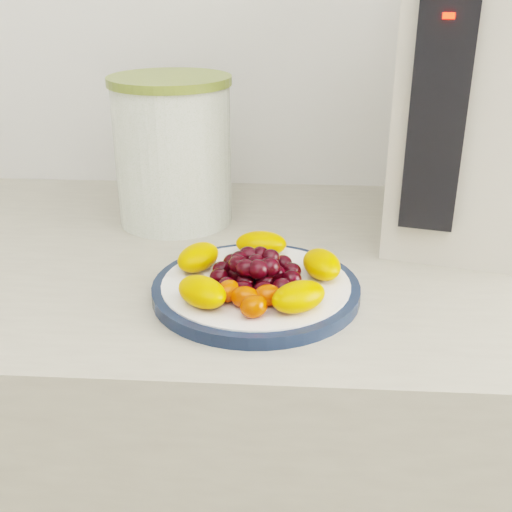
{
  "coord_description": "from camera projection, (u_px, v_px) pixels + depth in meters",
  "views": [
    {
      "loc": [
        -0.02,
        0.42,
        1.24
      ],
      "look_at": [
        -0.06,
        1.07,
        0.95
      ],
      "focal_mm": 45.0,
      "sensor_mm": 36.0,
      "label": 1
    }
  ],
  "objects": [
    {
      "name": "fruit_plate",
      "position": [
        256.0,
        272.0,
        0.72
      ],
      "size": [
        0.21,
        0.2,
        0.04
      ],
      "color": "orange",
      "rests_on": "plate_face"
    },
    {
      "name": "plate_face",
      "position": [
        256.0,
        289.0,
        0.74
      ],
      "size": [
        0.22,
        0.22,
        0.02
      ],
      "primitive_type": "cylinder",
      "color": "white",
      "rests_on": "counter"
    },
    {
      "name": "counter",
      "position": [
        299.0,
        508.0,
        1.03
      ],
      "size": [
        3.5,
        0.6,
        0.9
      ],
      "primitive_type": "cube",
      "color": "#AAA48F",
      "rests_on": "floor"
    },
    {
      "name": "appliance_panel",
      "position": [
        438.0,
        114.0,
        0.74
      ],
      "size": [
        0.07,
        0.04,
        0.28
      ],
      "primitive_type": "cube",
      "rotation": [
        0.0,
        0.0,
        -0.24
      ],
      "color": "black",
      "rests_on": "appliance_body"
    },
    {
      "name": "appliance_led",
      "position": [
        449.0,
        16.0,
        0.68
      ],
      "size": [
        0.01,
        0.01,
        0.01
      ],
      "primitive_type": "cube",
      "rotation": [
        0.0,
        0.0,
        -0.24
      ],
      "color": "#FF0C05",
      "rests_on": "appliance_panel"
    },
    {
      "name": "canister",
      "position": [
        173.0,
        155.0,
        0.93
      ],
      "size": [
        0.2,
        0.2,
        0.2
      ],
      "primitive_type": "cylinder",
      "rotation": [
        0.0,
        0.0,
        -0.2
      ],
      "color": "#446420",
      "rests_on": "counter"
    },
    {
      "name": "appliance_body",
      "position": [
        485.0,
        98.0,
        0.86
      ],
      "size": [
        0.28,
        0.34,
        0.37
      ],
      "primitive_type": "cube",
      "rotation": [
        0.0,
        0.0,
        -0.24
      ],
      "color": "beige",
      "rests_on": "counter"
    },
    {
      "name": "canister_lid",
      "position": [
        169.0,
        80.0,
        0.88
      ],
      "size": [
        0.2,
        0.2,
        0.01
      ],
      "primitive_type": "cylinder",
      "rotation": [
        0.0,
        0.0,
        -0.2
      ],
      "color": "olive",
      "rests_on": "canister"
    },
    {
      "name": "plate_rim",
      "position": [
        256.0,
        290.0,
        0.74
      ],
      "size": [
        0.24,
        0.24,
        0.01
      ],
      "primitive_type": "cylinder",
      "color": "#131F37",
      "rests_on": "counter"
    }
  ]
}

